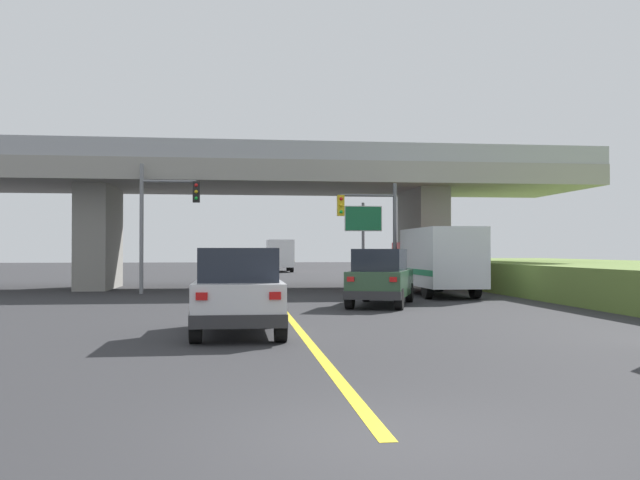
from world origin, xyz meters
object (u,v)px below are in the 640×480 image
Objects in this scene: sedan_oncoming at (245,266)px; highway_sign at (363,226)px; suv_crossing at (381,277)px; suv_lead at (238,291)px; box_truck at (437,260)px; traffic_signal_farside at (161,213)px; semi_truck_distant at (279,255)px; traffic_signal_nearside at (375,223)px.

highway_sign reaches higher than sedan_oncoming.
suv_lead is at bearing -103.06° from suv_crossing.
box_truck is 1.58× the size of sedan_oncoming.
suv_crossing is 9.53m from highway_sign.
traffic_signal_farside is (-3.46, 15.89, 2.67)m from suv_lead.
suv_crossing is 0.70× the size of box_truck.
sedan_oncoming is at bearing 88.97° from suv_lead.
suv_crossing is at bearing -76.64° from sedan_oncoming.
suv_lead is 0.83× the size of suv_crossing.
box_truck reaches higher than suv_lead.
box_truck is 1.26× the size of traffic_signal_farside.
suv_crossing is at bearing -88.43° from semi_truck_distant.
traffic_signal_nearside is (1.26, 7.40, 2.25)m from suv_crossing.
highway_sign is (-0.20, 1.83, -0.07)m from traffic_signal_nearside.
suv_lead is 16.79m from traffic_signal_nearside.
sedan_oncoming is at bearing 120.19° from box_truck.
suv_crossing is at bearing -99.65° from traffic_signal_nearside.
suv_crossing is 1.01× the size of traffic_signal_nearside.
traffic_signal_farside is (-8.54, 7.90, 2.67)m from suv_crossing.
suv_lead is at bearing -94.68° from semi_truck_distant.
suv_lead and sedan_oncoming have the same top height.
traffic_signal_nearside reaches higher than suv_lead.
traffic_signal_nearside is (6.34, 15.39, 2.25)m from suv_lead.
semi_truck_distant is at bearing 110.95° from suv_crossing.
traffic_signal_nearside reaches higher than sedan_oncoming.
sedan_oncoming is (-4.59, 19.31, -0.00)m from suv_crossing.
traffic_signal_farside reaches higher than highway_sign.
box_truck is (8.66, 13.26, 0.54)m from suv_lead.
suv_lead is 0.91× the size of sedan_oncoming.
traffic_signal_nearside reaches higher than semi_truck_distant.
suv_crossing is at bearing -42.76° from traffic_signal_farside.
suv_crossing is 6.39m from box_truck.
semi_truck_distant reaches higher than suv_lead.
box_truck is 35.53m from semi_truck_distant.
suv_crossing is (5.08, 7.99, 0.00)m from suv_lead.
suv_lead is at bearing -123.16° from box_truck.
traffic_signal_farside is (-12.12, 2.63, 2.13)m from box_truck.
sedan_oncoming is at bearing -99.33° from semi_truck_distant.
traffic_signal_farside is (-9.80, 0.50, 0.42)m from traffic_signal_nearside.
suv_crossing is 0.78× the size of semi_truck_distant.
box_truck is 12.59m from traffic_signal_farside.
traffic_signal_nearside is at bearing -83.75° from highway_sign.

